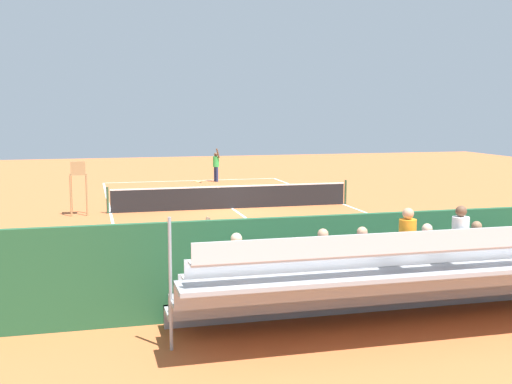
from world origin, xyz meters
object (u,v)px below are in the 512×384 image
at_px(tennis_ball_far, 243,187).
at_px(equipment_bag, 347,291).
at_px(tennis_player, 216,164).
at_px(courtside_bench, 424,267).
at_px(bleacher_stand, 408,277).
at_px(tennis_racket, 198,182).
at_px(tennis_net, 232,197).
at_px(tennis_ball_near, 232,188).
at_px(umpire_chair, 78,182).
at_px(line_judge, 209,261).

bearing_deg(tennis_ball_far, equipment_bag, 83.00).
bearing_deg(tennis_ball_far, tennis_player, -73.75).
xyz_separation_m(courtside_bench, tennis_ball_far, (-0.60, -20.43, -0.53)).
bearing_deg(bleacher_stand, tennis_racket, -90.45).
xyz_separation_m(bleacher_stand, courtside_bench, (-1.52, -2.11, -0.42)).
distance_m(equipment_bag, tennis_racket, 23.53).
xyz_separation_m(bleacher_stand, tennis_ball_far, (-2.12, -22.54, -0.95)).
bearing_deg(tennis_net, tennis_ball_far, -106.88).
bearing_deg(tennis_ball_near, tennis_ball_far, -151.17).
xyz_separation_m(bleacher_stand, tennis_racket, (-0.20, -25.50, -0.97)).
distance_m(courtside_bench, tennis_player, 23.45).
bearing_deg(tennis_racket, tennis_ball_far, 122.99).
xyz_separation_m(umpire_chair, tennis_player, (-7.50, -10.31, -0.30)).
relative_size(tennis_racket, line_judge, 0.30).
distance_m(bleacher_stand, tennis_ball_far, 22.66).
distance_m(bleacher_stand, tennis_ball_near, 22.25).
relative_size(umpire_chair, tennis_ball_near, 32.42).
distance_m(tennis_ball_near, tennis_ball_far, 0.75).
bearing_deg(equipment_bag, line_judge, -1.03).
bearing_deg(tennis_ball_near, tennis_net, 77.44).
xyz_separation_m(courtside_bench, tennis_player, (0.28, -23.44, 0.46)).
bearing_deg(tennis_ball_far, tennis_ball_near, 28.83).
bearing_deg(bleacher_stand, courtside_bench, -125.79).
bearing_deg(bleacher_stand, tennis_ball_near, -93.76).
height_order(bleacher_stand, tennis_racket, bleacher_stand).
height_order(bleacher_stand, equipment_bag, bleacher_stand).
xyz_separation_m(bleacher_stand, umpire_chair, (6.26, -15.24, 0.33)).
xyz_separation_m(tennis_racket, tennis_ball_near, (-1.26, 3.32, 0.02)).
bearing_deg(tennis_ball_far, tennis_net, 73.12).
distance_m(umpire_chair, tennis_ball_near, 10.46).
bearing_deg(tennis_net, equipment_bag, 88.50).
xyz_separation_m(umpire_chair, equipment_bag, (-5.85, 13.26, -1.13)).
distance_m(umpire_chair, equipment_bag, 14.54).
height_order(tennis_net, tennis_player, tennis_player).
height_order(umpire_chair, equipment_bag, umpire_chair).
relative_size(bleacher_stand, tennis_player, 4.70).
relative_size(bleacher_stand, tennis_racket, 15.45).
height_order(tennis_net, courtside_bench, tennis_net).
distance_m(tennis_ball_near, line_judge, 20.76).
distance_m(umpire_chair, tennis_player, 12.75).
relative_size(tennis_player, tennis_ball_near, 29.18).
xyz_separation_m(tennis_ball_far, line_judge, (5.60, 20.51, 0.98)).
xyz_separation_m(equipment_bag, tennis_ball_near, (-1.87, -20.20, -0.15)).
distance_m(courtside_bench, line_judge, 5.02).
xyz_separation_m(bleacher_stand, tennis_player, (-1.24, -25.55, 0.04)).
bearing_deg(line_judge, tennis_player, -101.35).
height_order(tennis_net, equipment_bag, tennis_net).
height_order(tennis_player, line_judge, same).
relative_size(equipment_bag, tennis_ball_far, 13.64).
bearing_deg(tennis_player, tennis_racket, 2.92).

